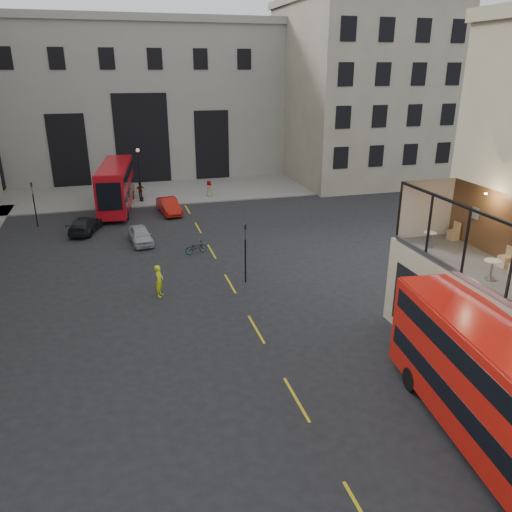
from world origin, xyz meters
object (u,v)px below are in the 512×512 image
object	(u,v)px
car_c	(85,225)
cafe_table_mid	(492,267)
car_a	(141,235)
pedestrian_b	(102,209)
cafe_chair_d	(453,234)
cyclist	(159,281)
bus_near	(493,387)
traffic_light_near	(245,246)
pedestrian_c	(140,190)
bicycle	(196,247)
bus_far	(116,184)
traffic_light_far	(33,199)
street_lamp_b	(140,179)
car_b	(169,206)
pedestrian_d	(209,189)
cafe_table_far	(430,237)
cafe_chair_c	(505,261)

from	to	relation	value
car_c	cafe_table_mid	world-z (taller)	cafe_table_mid
cafe_table_mid	car_a	bearing A→B (deg)	120.36
pedestrian_b	cafe_chair_d	xyz separation A→B (m)	(17.36, -25.00, 4.05)
cyclist	cafe_chair_d	world-z (taller)	cafe_chair_d
bus_near	car_c	distance (m)	32.96
traffic_light_near	cafe_chair_d	size ratio (longest dim) A/B	4.24
cyclist	pedestrian_c	bearing A→B (deg)	18.20
bicycle	cafe_table_mid	size ratio (longest dim) A/B	2.05
bus_far	bus_near	bearing A→B (deg)	-71.89
pedestrian_c	cafe_chair_d	bearing A→B (deg)	96.31
traffic_light_far	cyclist	xyz separation A→B (m)	(8.64, -16.61, -1.46)
car_c	pedestrian_b	bearing A→B (deg)	-92.05
cyclist	pedestrian_c	distance (m)	24.29
cafe_table_mid	cafe_chair_d	size ratio (longest dim) A/B	0.91
traffic_light_far	cafe_chair_d	bearing A→B (deg)	-46.53
bus_far	street_lamp_b	bearing A→B (deg)	42.21
car_c	car_b	bearing A→B (deg)	-135.89
cafe_chair_d	traffic_light_far	bearing A→B (deg)	133.47
cyclist	traffic_light_near	bearing A→B (deg)	-64.44
pedestrian_b	pedestrian_d	distance (m)	11.78
car_b	cafe_chair_d	world-z (taller)	cafe_chair_d
car_b	cafe_table_far	size ratio (longest dim) A/B	5.91
pedestrian_d	cafe_table_mid	world-z (taller)	cafe_table_mid
pedestrian_d	bicycle	bearing A→B (deg)	149.98
pedestrian_b	bicycle	bearing A→B (deg)	-106.80
car_c	pedestrian_b	size ratio (longest dim) A/B	2.66
bus_far	cafe_chair_c	world-z (taller)	cafe_chair_c
car_a	car_c	bearing A→B (deg)	130.23
traffic_light_far	bicycle	distance (m)	15.63
traffic_light_far	cafe_table_mid	size ratio (longest dim) A/B	4.66
street_lamp_b	car_b	xyz separation A→B (m)	(2.18, -4.93, -1.68)
cafe_chair_d	pedestrian_c	bearing A→B (deg)	113.33
street_lamp_b	bus_near	xyz separation A→B (m)	(9.50, -38.25, 0.04)
traffic_light_far	bus_far	xyz separation A→B (m)	(6.68, 3.90, -0.01)
car_c	cafe_table_far	size ratio (longest dim) A/B	5.97
car_c	bus_far	bearing A→B (deg)	-95.80
bus_far	cafe_chair_d	world-z (taller)	cafe_chair_d
car_c	cafe_chair_c	world-z (taller)	cafe_chair_c
bicycle	cafe_chair_c	distance (m)	21.02
pedestrian_c	traffic_light_far	bearing A→B (deg)	23.38
traffic_light_near	pedestrian_d	distance (m)	22.35
street_lamp_b	cyclist	world-z (taller)	street_lamp_b
cyclist	cafe_chair_c	xyz separation A→B (m)	(13.87, -10.95, 3.91)
pedestrian_d	cafe_chair_c	bearing A→B (deg)	175.03
street_lamp_b	bus_near	distance (m)	39.41
street_lamp_b	car_a	xyz separation A→B (m)	(-0.85, -12.68, -1.75)
car_b	cyclist	world-z (taller)	cyclist
traffic_light_far	pedestrian_d	size ratio (longest dim) A/B	2.20
car_a	bicycle	bearing A→B (deg)	-47.95
cafe_table_mid	traffic_light_near	bearing A→B (deg)	119.02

